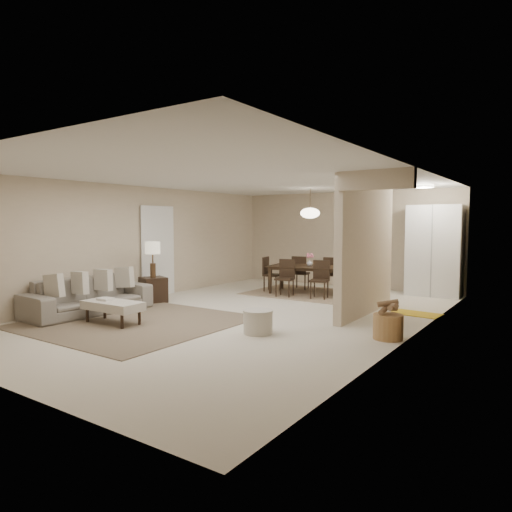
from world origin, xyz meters
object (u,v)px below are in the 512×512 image
Objects in this scene: round_pouf at (258,322)px; wicker_basket at (388,327)px; pantry_cabinet at (434,251)px; dining_table at (309,280)px; sofa at (89,296)px; side_table at (153,290)px; ottoman_bench at (113,306)px.

wicker_basket reaches higher than round_pouf.
dining_table is at bearing -152.48° from pantry_cabinet.
sofa is 4.32× the size of side_table.
side_table is at bearing 0.78° from sofa.
pantry_cabinet reaches higher than wicker_basket.
wicker_basket is (5.20, 1.31, -0.15)m from sofa.
ottoman_bench is 0.57× the size of dining_table.
side_table reaches higher than round_pouf.
wicker_basket is at bearing -58.85° from dining_table.
ottoman_bench is at bearing -121.56° from pantry_cabinet.
dining_table is at bearing 106.59° from round_pouf.
pantry_cabinet is 4.88× the size of wicker_basket.
ottoman_bench is 2.04× the size of side_table.
dining_table is (-2.93, 3.16, 0.15)m from wicker_basket.
ottoman_bench is 2.52m from round_pouf.
sofa is 1.56m from side_table.
ottoman_bench is at bearing -115.92° from dining_table.
pantry_cabinet is at bearing -37.06° from sofa.
dining_table is (2.27, 4.47, -0.00)m from sofa.
sofa is at bearing -171.45° from round_pouf.
pantry_cabinet is 7.18m from ottoman_bench.
wicker_basket is at bearing -84.89° from pantry_cabinet.
sofa is 5.36m from wicker_basket.
side_table is at bearing -139.01° from dining_table.
pantry_cabinet is 2.94m from dining_table.
side_table is 0.28× the size of dining_table.
ottoman_bench is at bearing -158.76° from wicker_basket.
pantry_cabinet reaches higher than round_pouf.
side_table is (0.05, 1.55, -0.07)m from sofa.
side_table is (-4.75, -4.23, -0.78)m from pantry_cabinet.
side_table reaches higher than ottoman_bench.
side_table is 5.16m from wicker_basket.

